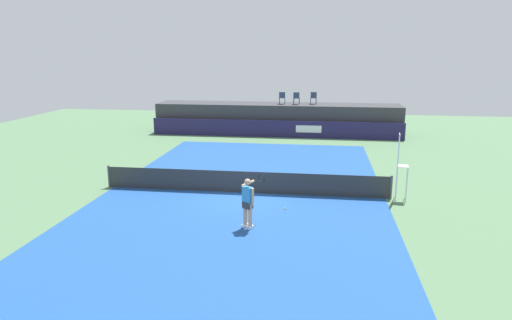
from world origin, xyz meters
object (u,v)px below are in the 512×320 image
spectator_chair_far_left (282,97)px  tennis_player (248,201)px  net_post_far (391,187)px  umpire_chair (400,162)px  spectator_chair_left (296,98)px  net_post_near (109,176)px  spectator_chair_center (313,97)px  tennis_ball (285,209)px

spectator_chair_far_left → tennis_player: 19.23m
net_post_far → umpire_chair: bearing=2.3°
spectator_chair_left → umpire_chair: size_ratio=0.32×
net_post_near → spectator_chair_left: bearing=63.2°
net_post_near → tennis_player: (7.01, -4.03, 0.46)m
spectator_chair_center → net_post_far: size_ratio=0.89×
tennis_player → spectator_chair_left: bearing=88.2°
spectator_chair_left → umpire_chair: (5.10, -15.04, -1.11)m
spectator_chair_far_left → tennis_ball: 17.37m
spectator_chair_left → tennis_player: size_ratio=0.50×
spectator_chair_far_left → net_post_far: size_ratio=0.89×
spectator_chair_far_left → umpire_chair: 16.35m
net_post_near → umpire_chair: bearing=0.1°
net_post_near → tennis_ball: 8.39m
spectator_chair_center → net_post_near: spectator_chair_center is taller
umpire_chair → tennis_ball: size_ratio=40.59×
umpire_chair → net_post_far: bearing=-177.7°
net_post_near → spectator_chair_far_left: bearing=66.6°
tennis_ball → umpire_chair: bearing=23.6°
spectator_chair_far_left → umpire_chair: size_ratio=0.32×
spectator_chair_left → net_post_near: size_ratio=0.89×
spectator_chair_left → tennis_player: spectator_chair_left is taller
umpire_chair → tennis_ball: umpire_chair is taller
spectator_chair_left → net_post_far: size_ratio=0.89×
spectator_chair_far_left → tennis_player: spectator_chair_far_left is taller
spectator_chair_far_left → spectator_chair_center: same height
net_post_far → tennis_player: bearing=-143.2°
net_post_near → spectator_chair_center: bearing=60.2°
net_post_near → tennis_player: size_ratio=0.56×
spectator_chair_far_left → tennis_ball: size_ratio=13.06×
spectator_chair_left → tennis_ball: (0.54, -17.02, -2.66)m
spectator_chair_left → spectator_chair_center: 1.28m
net_post_far → tennis_ball: 4.72m
umpire_chair → net_post_far: size_ratio=2.76×
spectator_chair_center → umpire_chair: spectator_chair_center is taller
spectator_chair_left → net_post_near: 17.00m
spectator_chair_left → net_post_near: spectator_chair_left is taller
spectator_chair_center → spectator_chair_far_left: bearing=-172.6°
tennis_player → umpire_chair: bearing=35.4°
spectator_chair_center → net_post_near: bearing=-119.8°
umpire_chair → tennis_ball: bearing=-156.4°
spectator_chair_left → tennis_ball: size_ratio=13.06×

